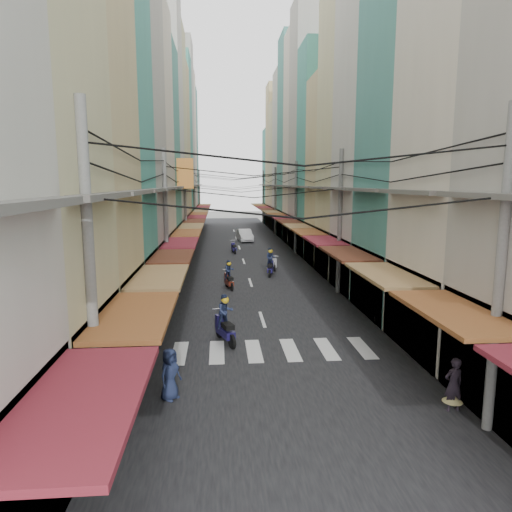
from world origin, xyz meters
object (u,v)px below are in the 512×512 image
white_car (245,241)px  bicycle (380,294)px  traffic_sign (371,265)px  market_umbrella (436,292)px

white_car → bicycle: white_car is taller
white_car → traffic_sign: traffic_sign is taller
market_umbrella → traffic_sign: (-0.62, 5.73, 0.06)m
bicycle → traffic_sign: 3.80m
bicycle → market_umbrella: 8.74m
traffic_sign → white_car: bearing=100.3°
market_umbrella → traffic_sign: 5.77m
bicycle → traffic_sign: bearing=145.4°
white_car → market_umbrella: market_umbrella is taller
bicycle → market_umbrella: bearing=168.7°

